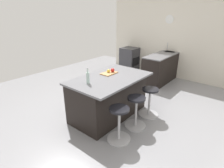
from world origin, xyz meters
The scene contains 12 objects.
ground_plane centered at (0.00, 0.00, 0.00)m, with size 8.15×8.15×0.00m, color gray.
interior_partition_left centered at (-3.13, 0.00, 1.44)m, with size 0.15×5.03×2.87m.
sink_cabinet centered at (-2.79, -0.07, 0.47)m, with size 2.37×0.60×1.20m.
oven_range centered at (-2.78, -1.60, 0.45)m, with size 0.60×0.61×0.89m.
kitchen_island centered at (0.35, -0.01, 0.47)m, with size 1.77×1.09×0.92m.
stool_by_window centered at (-0.20, 0.72, 0.31)m, with size 0.44×0.44×0.66m.
stool_middle centered at (0.35, 0.72, 0.31)m, with size 0.44×0.44×0.66m.
stool_near_camera centered at (0.91, 0.72, 0.31)m, with size 0.44×0.44×0.66m.
cutting_board centered at (0.18, -0.14, 0.93)m, with size 0.36×0.24×0.02m, color tan.
apple_red centered at (0.09, -0.12, 0.98)m, with size 0.09×0.09×0.09m, color red.
apple_yellow centered at (0.16, -0.17, 0.98)m, with size 0.07×0.07×0.07m, color gold.
water_bottle centered at (0.89, -0.07, 1.04)m, with size 0.06×0.06×0.31m.
Camera 1 is at (3.16, 2.41, 2.24)m, focal length 29.60 mm.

